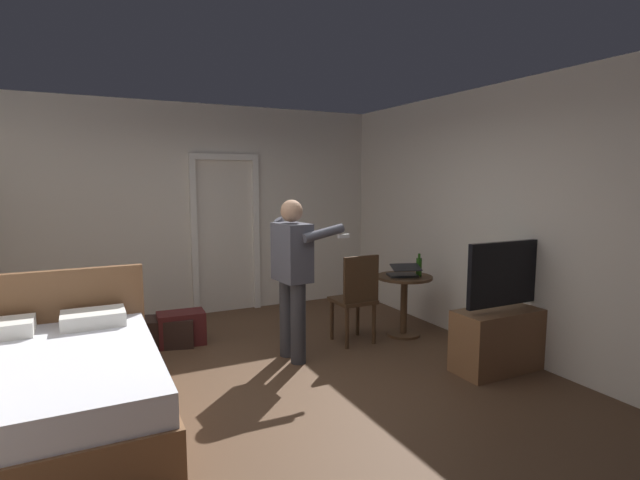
% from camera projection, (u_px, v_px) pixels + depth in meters
% --- Properties ---
extents(ground_plane, '(5.77, 5.77, 0.00)m').
position_uv_depth(ground_plane, '(258.00, 391.00, 4.13)').
color(ground_plane, brown).
extents(wall_back, '(5.43, 0.12, 2.77)m').
position_uv_depth(wall_back, '(189.00, 211.00, 6.34)').
color(wall_back, silver).
rests_on(wall_back, ground_plane).
extents(wall_right, '(0.12, 5.49, 2.77)m').
position_uv_depth(wall_right, '(494.00, 219.00, 5.13)').
color(wall_right, silver).
rests_on(wall_right, ground_plane).
extents(doorway_frame, '(0.93, 0.08, 2.13)m').
position_uv_depth(doorway_frame, '(226.00, 222.00, 6.49)').
color(doorway_frame, white).
rests_on(doorway_frame, ground_plane).
extents(bed, '(1.55, 1.99, 1.02)m').
position_uv_depth(bed, '(46.00, 391.00, 3.44)').
color(bed, brown).
rests_on(bed, ground_plane).
extents(tv_flatscreen, '(1.08, 0.40, 1.23)m').
position_uv_depth(tv_flatscreen, '(507.00, 331.00, 4.59)').
color(tv_flatscreen, brown).
rests_on(tv_flatscreen, ground_plane).
extents(side_table, '(0.64, 0.64, 0.70)m').
position_uv_depth(side_table, '(404.00, 295.00, 5.56)').
color(side_table, '#4C331E').
rests_on(side_table, ground_plane).
extents(laptop, '(0.41, 0.41, 0.15)m').
position_uv_depth(laptop, '(404.00, 272.00, 5.46)').
color(laptop, black).
rests_on(laptop, side_table).
extents(bottle_on_table, '(0.06, 0.06, 0.26)m').
position_uv_depth(bottle_on_table, '(419.00, 267.00, 5.50)').
color(bottle_on_table, '#225010').
rests_on(bottle_on_table, side_table).
extents(wooden_chair, '(0.43, 0.43, 0.99)m').
position_uv_depth(wooden_chair, '(356.00, 295.00, 5.26)').
color(wooden_chair, '#4C331E').
rests_on(wooden_chair, ground_plane).
extents(person_blue_shirt, '(0.67, 0.58, 1.60)m').
position_uv_depth(person_blue_shirt, '(293.00, 269.00, 4.76)').
color(person_blue_shirt, '#333338').
rests_on(person_blue_shirt, ground_plane).
extents(suitcase_dark, '(0.51, 0.33, 0.36)m').
position_uv_depth(suitcase_dark, '(181.00, 328.00, 5.29)').
color(suitcase_dark, '#4C1919').
rests_on(suitcase_dark, ground_plane).
extents(suitcase_small, '(0.69, 0.51, 0.31)m').
position_uv_depth(suitcase_small, '(165.00, 332.00, 5.24)').
color(suitcase_small, black).
rests_on(suitcase_small, ground_plane).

